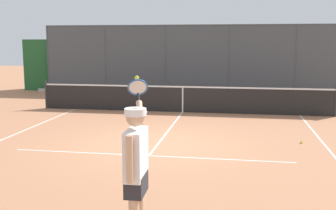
# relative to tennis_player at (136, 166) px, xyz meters

# --- Properties ---
(ground_plane) EXTENTS (60.00, 60.00, 0.00)m
(ground_plane) POSITION_rel_tennis_player_xyz_m (0.74, -5.17, -1.08)
(ground_plane) COLOR #B27551
(court_line_markings) EXTENTS (8.40, 10.72, 0.01)m
(court_line_markings) POSITION_rel_tennis_player_xyz_m (0.74, -3.85, -1.08)
(court_line_markings) COLOR white
(court_line_markings) RESTS_ON ground
(fence_backdrop) EXTENTS (18.41, 1.37, 3.37)m
(fence_backdrop) POSITION_rel_tennis_player_xyz_m (0.74, -15.77, 0.25)
(fence_backdrop) COLOR #474C51
(fence_backdrop) RESTS_ON ground
(tennis_net) EXTENTS (10.79, 0.09, 1.07)m
(tennis_net) POSITION_rel_tennis_player_xyz_m (0.74, -10.00, -0.58)
(tennis_net) COLOR #2D2D2D
(tennis_net) RESTS_ON ground
(tennis_player) EXTENTS (0.49, 1.46, 2.10)m
(tennis_player) POSITION_rel_tennis_player_xyz_m (0.00, 0.00, 0.00)
(tennis_player) COLOR silver
(tennis_player) RESTS_ON ground
(tennis_ball_mid_court) EXTENTS (0.07, 0.07, 0.07)m
(tennis_ball_mid_court) POSITION_rel_tennis_player_xyz_m (-2.88, -5.90, -1.05)
(tennis_ball_mid_court) COLOR #CCDB33
(tennis_ball_mid_court) RESTS_ON ground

